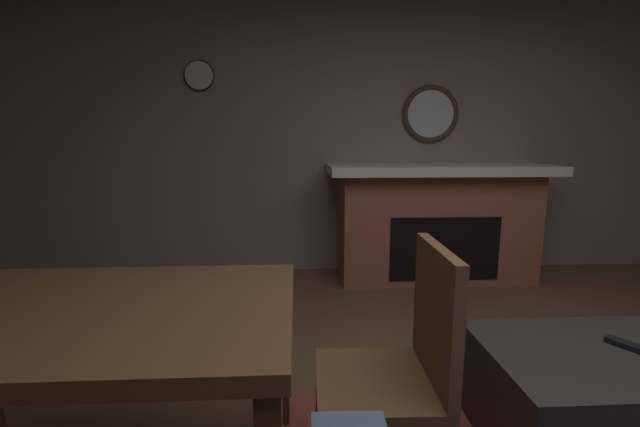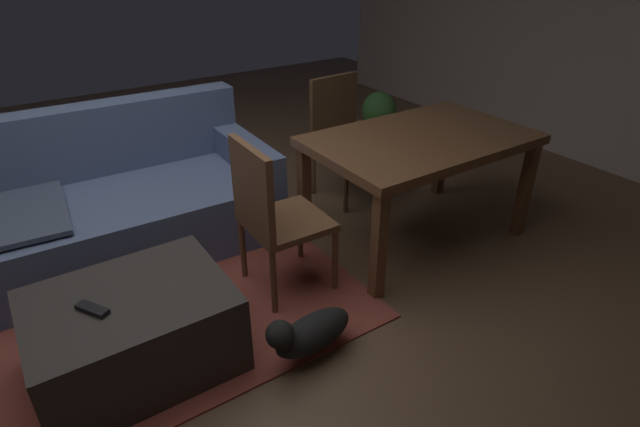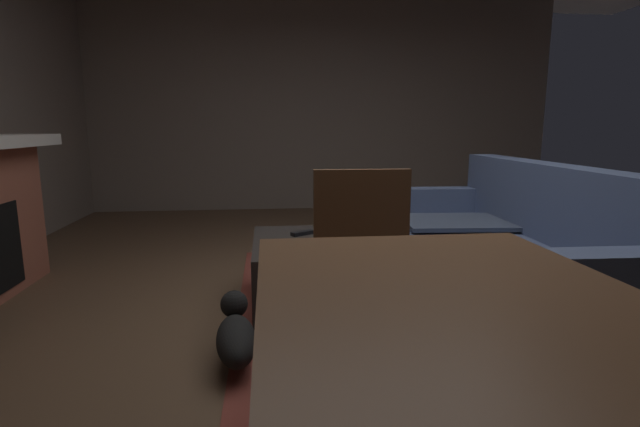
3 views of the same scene
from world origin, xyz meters
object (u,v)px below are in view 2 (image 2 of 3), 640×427
(dining_table, at_px, (420,148))
(couch, at_px, (95,209))
(dining_chair_north, at_px, (342,131))
(potted_plant, at_px, (379,114))
(small_dog, at_px, (309,333))
(tv_remote, at_px, (92,309))
(ottoman_coffee_table, at_px, (135,332))
(dining_chair_west, at_px, (272,212))

(dining_table, bearing_deg, couch, 151.32)
(couch, relative_size, dining_chair_north, 2.41)
(couch, distance_m, potted_plant, 2.93)
(dining_chair_north, height_order, potted_plant, dining_chair_north)
(couch, xyz_separation_m, small_dog, (0.62, -1.59, -0.15))
(couch, xyz_separation_m, tv_remote, (-0.25, -1.21, 0.13))
(couch, bearing_deg, tv_remote, -101.62)
(ottoman_coffee_table, distance_m, dining_chair_west, 0.92)
(tv_remote, relative_size, dining_chair_north, 0.17)
(ottoman_coffee_table, distance_m, tv_remote, 0.27)
(dining_table, bearing_deg, dining_chair_west, 179.88)
(dining_table, height_order, potted_plant, dining_table)
(potted_plant, bearing_deg, dining_chair_north, -142.98)
(potted_plant, bearing_deg, couch, -168.15)
(dining_table, relative_size, small_dog, 2.85)
(dining_table, height_order, small_dog, dining_table)
(dining_chair_north, height_order, small_dog, dining_chair_north)
(couch, distance_m, dining_table, 2.14)
(tv_remote, xyz_separation_m, dining_chair_north, (2.09, 1.04, 0.08))
(couch, height_order, tv_remote, couch)
(tv_remote, relative_size, small_dog, 0.32)
(tv_remote, xyz_separation_m, small_dog, (0.87, -0.38, -0.28))
(ottoman_coffee_table, height_order, potted_plant, potted_plant)
(dining_chair_west, bearing_deg, dining_chair_north, 37.59)
(tv_remote, relative_size, potted_plant, 0.33)
(couch, relative_size, dining_chair_west, 2.41)
(tv_remote, relative_size, dining_chair_west, 0.17)
(ottoman_coffee_table, relative_size, tv_remote, 5.58)
(ottoman_coffee_table, xyz_separation_m, dining_chair_west, (0.85, 0.18, 0.31))
(ottoman_coffee_table, bearing_deg, small_dog, -29.62)
(tv_remote, bearing_deg, couch, 47.40)
(tv_remote, height_order, small_dog, tv_remote)
(ottoman_coffee_table, height_order, dining_chair_north, dining_chair_north)
(dining_chair_west, height_order, small_dog, dining_chair_west)
(ottoman_coffee_table, height_order, dining_chair_west, dining_chair_west)
(dining_chair_west, bearing_deg, dining_table, -0.12)
(potted_plant, bearing_deg, dining_chair_west, -142.68)
(couch, bearing_deg, ottoman_coffee_table, -94.81)
(dining_table, bearing_deg, dining_chair_north, 90.46)
(couch, height_order, dining_table, couch)
(dining_chair_north, relative_size, potted_plant, 1.89)
(potted_plant, bearing_deg, dining_table, -122.24)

